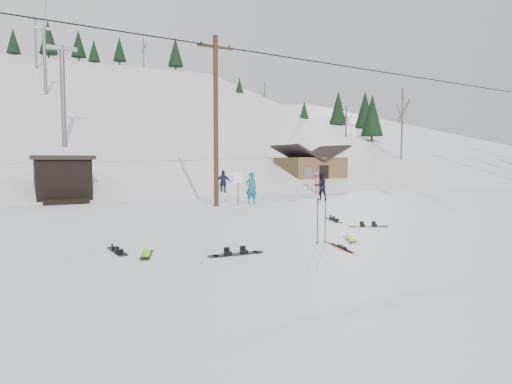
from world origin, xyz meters
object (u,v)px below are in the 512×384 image
hero_skis (342,248)px  hero_snowboard (351,239)px  cabin (310,172)px  utility_pole (216,118)px

hero_skis → hero_snowboard: bearing=53.5°
hero_snowboard → hero_skis: 1.49m
cabin → hero_snowboard: size_ratio=3.83×
utility_pole → hero_snowboard: 12.48m
hero_skis → utility_pole: bearing=96.6°
cabin → hero_skis: (-14.53, -22.52, -1.45)m
hero_skis → cabin: bearing=70.7°
utility_pole → cabin: size_ratio=1.67×
utility_pole → hero_skis: bearing=-97.0°
cabin → hero_skis: cabin is taller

